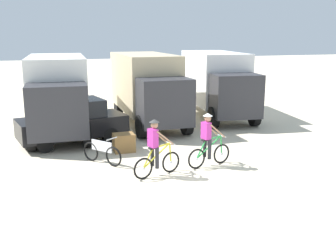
{
  "coord_description": "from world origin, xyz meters",
  "views": [
    {
      "loc": [
        -4.27,
        -9.77,
        4.32
      ],
      "look_at": [
        -0.05,
        3.3,
        1.1
      ],
      "focal_mm": 42.23,
      "sensor_mm": 36.0,
      "label": 1
    }
  ],
  "objects_px": {
    "box_truck_avon_van": "(217,81)",
    "sedan_parked": "(73,122)",
    "box_truck_white_box": "(58,91)",
    "cyclist_cowboy_hat": "(208,142)",
    "box_truck_tan_camper": "(147,85)",
    "cyclist_orange_shirt": "(156,150)",
    "bicycle_spare": "(102,152)",
    "supply_crate": "(124,143)"
  },
  "relations": [
    {
      "from": "box_truck_tan_camper",
      "to": "supply_crate",
      "type": "height_order",
      "value": "box_truck_tan_camper"
    },
    {
      "from": "cyclist_orange_shirt",
      "to": "cyclist_cowboy_hat",
      "type": "relative_size",
      "value": 1.0
    },
    {
      "from": "box_truck_avon_van",
      "to": "cyclist_orange_shirt",
      "type": "relative_size",
      "value": 3.83
    },
    {
      "from": "supply_crate",
      "to": "box_truck_avon_van",
      "type": "bearing_deg",
      "value": 39.71
    },
    {
      "from": "box_truck_white_box",
      "to": "box_truck_tan_camper",
      "type": "bearing_deg",
      "value": 8.0
    },
    {
      "from": "box_truck_avon_van",
      "to": "cyclist_cowboy_hat",
      "type": "xyz_separation_m",
      "value": [
        -3.79,
        -7.61,
        -1.03
      ]
    },
    {
      "from": "box_truck_tan_camper",
      "to": "sedan_parked",
      "type": "distance_m",
      "value": 4.68
    },
    {
      "from": "box_truck_tan_camper",
      "to": "box_truck_avon_van",
      "type": "height_order",
      "value": "same"
    },
    {
      "from": "box_truck_tan_camper",
      "to": "cyclist_cowboy_hat",
      "type": "height_order",
      "value": "box_truck_tan_camper"
    },
    {
      "from": "box_truck_avon_van",
      "to": "cyclist_cowboy_hat",
      "type": "bearing_deg",
      "value": -116.49
    },
    {
      "from": "box_truck_avon_van",
      "to": "sedan_parked",
      "type": "xyz_separation_m",
      "value": [
        -7.78,
        -3.27,
        -0.99
      ]
    },
    {
      "from": "box_truck_tan_camper",
      "to": "sedan_parked",
      "type": "xyz_separation_m",
      "value": [
        -3.77,
        -2.58,
        -0.99
      ]
    },
    {
      "from": "box_truck_tan_camper",
      "to": "bicycle_spare",
      "type": "height_order",
      "value": "box_truck_tan_camper"
    },
    {
      "from": "box_truck_tan_camper",
      "to": "box_truck_avon_van",
      "type": "distance_m",
      "value": 4.06
    },
    {
      "from": "box_truck_white_box",
      "to": "box_truck_avon_van",
      "type": "xyz_separation_m",
      "value": [
        8.24,
        1.28,
        0.0
      ]
    },
    {
      "from": "box_truck_avon_van",
      "to": "supply_crate",
      "type": "bearing_deg",
      "value": -140.29
    },
    {
      "from": "sedan_parked",
      "to": "bicycle_spare",
      "type": "distance_m",
      "value": 3.1
    },
    {
      "from": "cyclist_orange_shirt",
      "to": "bicycle_spare",
      "type": "distance_m",
      "value": 2.26
    },
    {
      "from": "sedan_parked",
      "to": "cyclist_orange_shirt",
      "type": "distance_m",
      "value": 5.15
    },
    {
      "from": "sedan_parked",
      "to": "cyclist_cowboy_hat",
      "type": "distance_m",
      "value": 5.9
    },
    {
      "from": "box_truck_avon_van",
      "to": "bicycle_spare",
      "type": "distance_m",
      "value": 9.58
    },
    {
      "from": "box_truck_white_box",
      "to": "cyclist_cowboy_hat",
      "type": "bearing_deg",
      "value": -54.93
    },
    {
      "from": "cyclist_cowboy_hat",
      "to": "bicycle_spare",
      "type": "relative_size",
      "value": 1.3
    },
    {
      "from": "box_truck_white_box",
      "to": "cyclist_cowboy_hat",
      "type": "height_order",
      "value": "box_truck_white_box"
    },
    {
      "from": "box_truck_avon_van",
      "to": "sedan_parked",
      "type": "relative_size",
      "value": 1.56
    },
    {
      "from": "sedan_parked",
      "to": "cyclist_orange_shirt",
      "type": "height_order",
      "value": "cyclist_orange_shirt"
    },
    {
      "from": "box_truck_white_box",
      "to": "cyclist_cowboy_hat",
      "type": "relative_size",
      "value": 3.77
    },
    {
      "from": "cyclist_cowboy_hat",
      "to": "box_truck_avon_van",
      "type": "bearing_deg",
      "value": 63.51
    },
    {
      "from": "cyclist_orange_shirt",
      "to": "sedan_parked",
      "type": "bearing_deg",
      "value": 113.84
    },
    {
      "from": "box_truck_white_box",
      "to": "cyclist_orange_shirt",
      "type": "height_order",
      "value": "box_truck_white_box"
    },
    {
      "from": "box_truck_white_box",
      "to": "supply_crate",
      "type": "distance_m",
      "value": 4.61
    },
    {
      "from": "box_truck_tan_camper",
      "to": "sedan_parked",
      "type": "bearing_deg",
      "value": -145.62
    },
    {
      "from": "box_truck_tan_camper",
      "to": "cyclist_cowboy_hat",
      "type": "bearing_deg",
      "value": -88.23
    },
    {
      "from": "box_truck_tan_camper",
      "to": "box_truck_avon_van",
      "type": "bearing_deg",
      "value": 9.69
    },
    {
      "from": "box_truck_tan_camper",
      "to": "supply_crate",
      "type": "relative_size",
      "value": 8.71
    },
    {
      "from": "box_truck_tan_camper",
      "to": "cyclist_orange_shirt",
      "type": "relative_size",
      "value": 3.71
    },
    {
      "from": "bicycle_spare",
      "to": "supply_crate",
      "type": "height_order",
      "value": "bicycle_spare"
    },
    {
      "from": "cyclist_cowboy_hat",
      "to": "sedan_parked",
      "type": "bearing_deg",
      "value": 132.54
    },
    {
      "from": "supply_crate",
      "to": "sedan_parked",
      "type": "bearing_deg",
      "value": 132.83
    },
    {
      "from": "box_truck_white_box",
      "to": "bicycle_spare",
      "type": "xyz_separation_m",
      "value": [
        1.13,
        -4.97,
        -1.48
      ]
    },
    {
      "from": "cyclist_orange_shirt",
      "to": "supply_crate",
      "type": "xyz_separation_m",
      "value": [
        -0.41,
        2.9,
        -0.5
      ]
    },
    {
      "from": "box_truck_white_box",
      "to": "bicycle_spare",
      "type": "bearing_deg",
      "value": -77.15
    }
  ]
}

